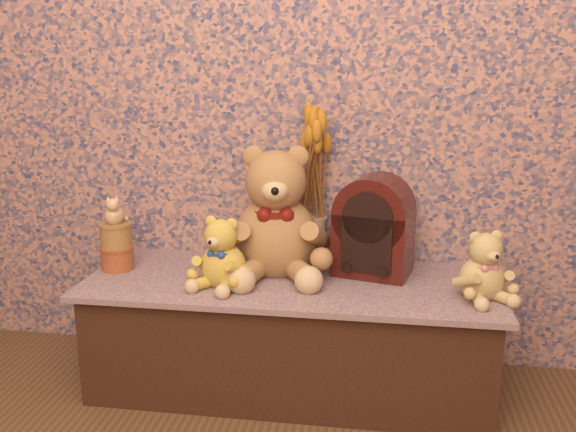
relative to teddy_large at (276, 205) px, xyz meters
name	(u,v)px	position (x,y,z in m)	size (l,w,h in m)	color
display_shelf	(290,333)	(0.06, -0.07, -0.45)	(1.42, 0.56, 0.41)	navy
teddy_large	(276,205)	(0.00, 0.00, 0.00)	(0.39, 0.46, 0.49)	#B07944
teddy_medium	(223,249)	(-0.15, -0.16, -0.12)	(0.20, 0.24, 0.26)	gold
teddy_small	(483,262)	(0.69, -0.15, -0.13)	(0.19, 0.23, 0.24)	tan
cathedral_radio	(374,225)	(0.34, 0.03, -0.07)	(0.26, 0.19, 0.36)	#3B100A
ceramic_vase	(312,240)	(0.12, 0.11, -0.16)	(0.11, 0.11, 0.18)	tan
dried_stalks	(313,165)	(0.12, 0.11, 0.13)	(0.20, 0.20, 0.39)	#C4771F
biscuit_tin_lower	(117,258)	(-0.58, -0.06, -0.20)	(0.12, 0.12, 0.08)	#B97936
biscuit_tin_upper	(116,235)	(-0.58, -0.06, -0.12)	(0.11, 0.11, 0.09)	tan
cat_figurine	(114,209)	(-0.58, -0.06, -0.02)	(0.08, 0.09, 0.11)	silver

